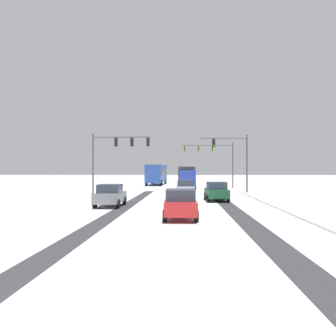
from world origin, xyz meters
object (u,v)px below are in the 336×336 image
box_truck_delivery (187,177)px  bus_oncoming (157,173)px  traffic_signal_far_right (212,154)px  car_dark_green_second (216,191)px  traffic_signal_near_left (116,149)px  car_silver_lead (185,188)px  car_red_fourth (180,204)px  car_grey_third (110,195)px  traffic_signal_near_right (234,154)px

box_truck_delivery → bus_oncoming: bearing=113.1°
traffic_signal_far_right → car_dark_green_second: (-1.25, -21.60, -4.01)m
bus_oncoming → box_truck_delivery: bus_oncoming is taller
traffic_signal_near_left → car_dark_green_second: size_ratio=1.56×
bus_oncoming → car_silver_lead: bearing=-79.3°
bus_oncoming → box_truck_delivery: (5.01, -11.76, -0.36)m
car_red_fourth → bus_oncoming: bus_oncoming is taller
traffic_signal_far_right → car_grey_third: bearing=-109.4°
traffic_signal_far_right → car_silver_lead: (-3.88, -16.34, -4.01)m
car_grey_third → box_truck_delivery: 24.70m
car_grey_third → traffic_signal_far_right: bearing=70.6°
car_red_fourth → box_truck_delivery: bearing=89.1°
car_grey_third → car_dark_green_second: bearing=31.5°
traffic_signal_near_right → traffic_signal_far_right: same height
traffic_signal_near_right → traffic_signal_far_right: size_ratio=0.89×
traffic_signal_near_right → box_truck_delivery: 11.27m
traffic_signal_near_left → car_red_fourth: size_ratio=1.57×
traffic_signal_near_left → car_silver_lead: (7.35, -2.27, -3.98)m
car_dark_green_second → box_truck_delivery: box_truck_delivery is taller
car_dark_green_second → car_grey_third: (-8.08, -4.95, 0.00)m
car_silver_lead → car_red_fourth: bearing=-91.0°
traffic_signal_near_left → bus_oncoming: (2.53, 23.31, -2.81)m
car_dark_green_second → car_grey_third: 9.48m
traffic_signal_far_right → traffic_signal_near_right: bearing=-83.0°
traffic_signal_near_right → bus_oncoming: traffic_signal_near_right is taller
bus_oncoming → box_truck_delivery: size_ratio=1.49×
traffic_signal_near_right → car_red_fourth: traffic_signal_near_right is taller
traffic_signal_far_right → car_grey_third: (-9.33, -26.55, -4.01)m
traffic_signal_near_right → car_silver_lead: (-5.38, -4.20, -3.57)m
car_grey_third → bus_oncoming: bearing=89.0°
traffic_signal_near_left → car_grey_third: 13.24m
traffic_signal_near_left → box_truck_delivery: (7.54, 11.56, -3.17)m
car_silver_lead → car_red_fourth: size_ratio=1.00×
car_silver_lead → bus_oncoming: (-4.83, 25.58, 1.18)m
car_silver_lead → car_grey_third: (-5.45, -10.21, 0.00)m
traffic_signal_near_right → car_red_fourth: (-5.67, -20.70, -3.57)m
car_dark_green_second → car_red_fourth: bearing=-104.6°
box_truck_delivery → car_dark_green_second: bearing=-82.7°
car_silver_lead → box_truck_delivery: bearing=89.2°
traffic_signal_near_left → car_red_fourth: 20.44m
car_silver_lead → car_red_fourth: 16.50m
traffic_signal_near_right → traffic_signal_near_left: same height
traffic_signal_far_right → car_silver_lead: bearing=-103.3°
traffic_signal_far_right → bus_oncoming: (-8.70, 9.24, -2.84)m
traffic_signal_far_right → box_truck_delivery: 5.50m
traffic_signal_near_right → car_dark_green_second: 10.48m
traffic_signal_near_left → traffic_signal_far_right: bearing=51.4°
traffic_signal_near_right → car_silver_lead: traffic_signal_near_right is taller
car_silver_lead → car_grey_third: size_ratio=1.01×
traffic_signal_near_right → car_grey_third: traffic_signal_near_right is taller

